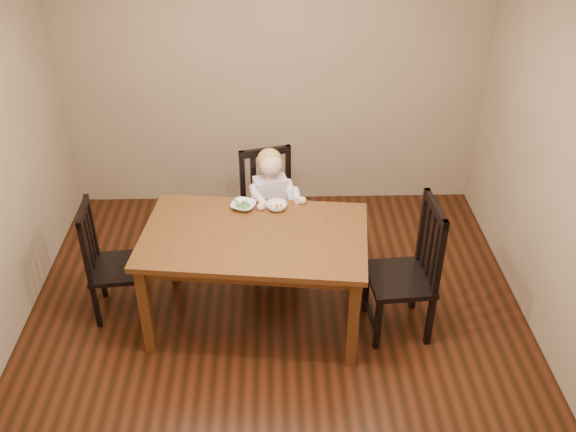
{
  "coord_description": "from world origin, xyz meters",
  "views": [
    {
      "loc": [
        -0.01,
        -3.74,
        3.5
      ],
      "look_at": [
        0.1,
        0.25,
        0.9
      ],
      "focal_mm": 40.0,
      "sensor_mm": 36.0,
      "label": 1
    }
  ],
  "objects_px": {
    "chair_left": "(110,263)",
    "bowl_veg": "(277,206)",
    "bowl_peas": "(243,206)",
    "chair_right": "(408,272)",
    "toddler": "(271,201)",
    "dining_table": "(255,244)",
    "chair_child": "(270,214)"
  },
  "relations": [
    {
      "from": "chair_right",
      "to": "bowl_peas",
      "type": "xyz_separation_m",
      "value": [
        -1.23,
        0.47,
        0.31
      ]
    },
    {
      "from": "bowl_peas",
      "to": "chair_child",
      "type": "bearing_deg",
      "value": 62.99
    },
    {
      "from": "dining_table",
      "to": "bowl_veg",
      "type": "distance_m",
      "value": 0.39
    },
    {
      "from": "dining_table",
      "to": "chair_left",
      "type": "height_order",
      "value": "chair_left"
    },
    {
      "from": "chair_child",
      "to": "bowl_peas",
      "type": "bearing_deg",
      "value": 48.71
    },
    {
      "from": "chair_right",
      "to": "toddler",
      "type": "height_order",
      "value": "chair_right"
    },
    {
      "from": "dining_table",
      "to": "toddler",
      "type": "xyz_separation_m",
      "value": [
        0.13,
        0.7,
        -0.05
      ]
    },
    {
      "from": "chair_child",
      "to": "bowl_peas",
      "type": "relative_size",
      "value": 5.77
    },
    {
      "from": "dining_table",
      "to": "chair_right",
      "type": "height_order",
      "value": "chair_right"
    },
    {
      "from": "dining_table",
      "to": "chair_child",
      "type": "bearing_deg",
      "value": 81.51
    },
    {
      "from": "chair_left",
      "to": "bowl_peas",
      "type": "xyz_separation_m",
      "value": [
        1.05,
        0.21,
        0.38
      ]
    },
    {
      "from": "bowl_peas",
      "to": "bowl_veg",
      "type": "bearing_deg",
      "value": -4.14
    },
    {
      "from": "chair_left",
      "to": "toddler",
      "type": "relative_size",
      "value": 1.59
    },
    {
      "from": "dining_table",
      "to": "chair_right",
      "type": "xyz_separation_m",
      "value": [
        1.14,
        -0.12,
        -0.19
      ]
    },
    {
      "from": "dining_table",
      "to": "chair_left",
      "type": "relative_size",
      "value": 1.78
    },
    {
      "from": "chair_left",
      "to": "bowl_peas",
      "type": "height_order",
      "value": "chair_left"
    },
    {
      "from": "chair_child",
      "to": "chair_left",
      "type": "distance_m",
      "value": 1.39
    },
    {
      "from": "chair_left",
      "to": "chair_right",
      "type": "distance_m",
      "value": 2.29
    },
    {
      "from": "chair_left",
      "to": "chair_child",
      "type": "bearing_deg",
      "value": 110.65
    },
    {
      "from": "chair_left",
      "to": "bowl_peas",
      "type": "distance_m",
      "value": 1.13
    },
    {
      "from": "chair_child",
      "to": "toddler",
      "type": "relative_size",
      "value": 1.73
    },
    {
      "from": "chair_right",
      "to": "bowl_veg",
      "type": "bearing_deg",
      "value": 60.26
    },
    {
      "from": "chair_child",
      "to": "bowl_veg",
      "type": "bearing_deg",
      "value": 83.46
    },
    {
      "from": "chair_left",
      "to": "bowl_veg",
      "type": "relative_size",
      "value": 6.06
    },
    {
      "from": "chair_left",
      "to": "bowl_veg",
      "type": "bearing_deg",
      "value": 93.1
    },
    {
      "from": "bowl_peas",
      "to": "bowl_veg",
      "type": "height_order",
      "value": "bowl_veg"
    },
    {
      "from": "chair_right",
      "to": "bowl_veg",
      "type": "xyz_separation_m",
      "value": [
        -0.97,
        0.45,
        0.31
      ]
    },
    {
      "from": "toddler",
      "to": "bowl_veg",
      "type": "bearing_deg",
      "value": 82.49
    },
    {
      "from": "chair_left",
      "to": "bowl_veg",
      "type": "height_order",
      "value": "chair_left"
    },
    {
      "from": "chair_right",
      "to": "bowl_veg",
      "type": "relative_size",
      "value": 6.89
    },
    {
      "from": "dining_table",
      "to": "chair_left",
      "type": "bearing_deg",
      "value": 172.85
    },
    {
      "from": "dining_table",
      "to": "toddler",
      "type": "bearing_deg",
      "value": 79.82
    }
  ]
}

